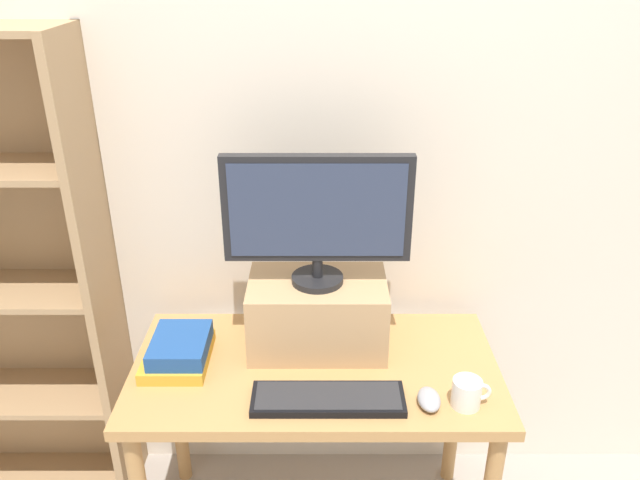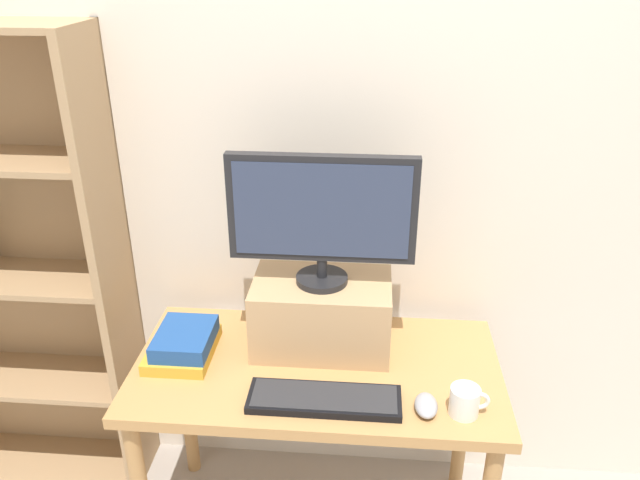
{
  "view_description": "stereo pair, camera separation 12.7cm",
  "coord_description": "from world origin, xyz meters",
  "px_view_note": "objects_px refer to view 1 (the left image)",
  "views": [
    {
      "loc": [
        0.01,
        -1.57,
        1.89
      ],
      "look_at": [
        0.01,
        0.05,
        1.12
      ],
      "focal_mm": 35.0,
      "sensor_mm": 36.0,
      "label": 1
    },
    {
      "loc": [
        0.14,
        -1.56,
        1.89
      ],
      "look_at": [
        0.01,
        0.05,
        1.12
      ],
      "focal_mm": 35.0,
      "sensor_mm": 36.0,
      "label": 2
    }
  ],
  "objects_px": {
    "computer_monitor": "(320,214)",
    "book_stack": "(182,350)",
    "keyboard": "(330,399)",
    "coffee_mug": "(470,393)",
    "desk": "(318,390)",
    "riser_box": "(320,313)",
    "computer_mouse": "(432,400)"
  },
  "relations": [
    {
      "from": "riser_box",
      "to": "computer_monitor",
      "type": "height_order",
      "value": "computer_monitor"
    },
    {
      "from": "riser_box",
      "to": "coffee_mug",
      "type": "height_order",
      "value": "riser_box"
    },
    {
      "from": "desk",
      "to": "coffee_mug",
      "type": "distance_m",
      "value": 0.48
    },
    {
      "from": "riser_box",
      "to": "computer_monitor",
      "type": "bearing_deg",
      "value": -90.0
    },
    {
      "from": "desk",
      "to": "riser_box",
      "type": "distance_m",
      "value": 0.24
    },
    {
      "from": "coffee_mug",
      "to": "computer_monitor",
      "type": "bearing_deg",
      "value": 144.68
    },
    {
      "from": "computer_monitor",
      "to": "computer_mouse",
      "type": "relative_size",
      "value": 5.36
    },
    {
      "from": "riser_box",
      "to": "coffee_mug",
      "type": "xyz_separation_m",
      "value": [
        0.42,
        -0.3,
        -0.07
      ]
    },
    {
      "from": "desk",
      "to": "book_stack",
      "type": "distance_m",
      "value": 0.44
    },
    {
      "from": "book_stack",
      "to": "coffee_mug",
      "type": "height_order",
      "value": "book_stack"
    },
    {
      "from": "keyboard",
      "to": "coffee_mug",
      "type": "height_order",
      "value": "coffee_mug"
    },
    {
      "from": "computer_monitor",
      "to": "coffee_mug",
      "type": "bearing_deg",
      "value": -35.32
    },
    {
      "from": "desk",
      "to": "computer_mouse",
      "type": "bearing_deg",
      "value": -29.67
    },
    {
      "from": "keyboard",
      "to": "computer_mouse",
      "type": "xyz_separation_m",
      "value": [
        0.28,
        -0.01,
        0.01
      ]
    },
    {
      "from": "riser_box",
      "to": "keyboard",
      "type": "xyz_separation_m",
      "value": [
        0.03,
        -0.29,
        -0.1
      ]
    },
    {
      "from": "computer_mouse",
      "to": "coffee_mug",
      "type": "distance_m",
      "value": 0.11
    },
    {
      "from": "desk",
      "to": "keyboard",
      "type": "relative_size",
      "value": 2.6
    },
    {
      "from": "coffee_mug",
      "to": "desk",
      "type": "bearing_deg",
      "value": 156.52
    },
    {
      "from": "coffee_mug",
      "to": "book_stack",
      "type": "bearing_deg",
      "value": 166.63
    },
    {
      "from": "desk",
      "to": "book_stack",
      "type": "relative_size",
      "value": 4.53
    },
    {
      "from": "keyboard",
      "to": "book_stack",
      "type": "height_order",
      "value": "book_stack"
    },
    {
      "from": "computer_monitor",
      "to": "keyboard",
      "type": "relative_size",
      "value": 1.29
    },
    {
      "from": "keyboard",
      "to": "coffee_mug",
      "type": "xyz_separation_m",
      "value": [
        0.39,
        -0.01,
        0.03
      ]
    },
    {
      "from": "keyboard",
      "to": "book_stack",
      "type": "distance_m",
      "value": 0.5
    },
    {
      "from": "desk",
      "to": "computer_monitor",
      "type": "xyz_separation_m",
      "value": [
        0.01,
        0.11,
        0.55
      ]
    },
    {
      "from": "keyboard",
      "to": "book_stack",
      "type": "relative_size",
      "value": 1.74
    },
    {
      "from": "keyboard",
      "to": "book_stack",
      "type": "xyz_separation_m",
      "value": [
        -0.46,
        0.19,
        0.03
      ]
    },
    {
      "from": "book_stack",
      "to": "coffee_mug",
      "type": "distance_m",
      "value": 0.87
    },
    {
      "from": "computer_monitor",
      "to": "book_stack",
      "type": "height_order",
      "value": "computer_monitor"
    },
    {
      "from": "computer_mouse",
      "to": "computer_monitor",
      "type": "bearing_deg",
      "value": 136.82
    },
    {
      "from": "book_stack",
      "to": "coffee_mug",
      "type": "xyz_separation_m",
      "value": [
        0.85,
        -0.2,
        0.0
      ]
    },
    {
      "from": "riser_box",
      "to": "computer_mouse",
      "type": "xyz_separation_m",
      "value": [
        0.31,
        -0.3,
        -0.1
      ]
    }
  ]
}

